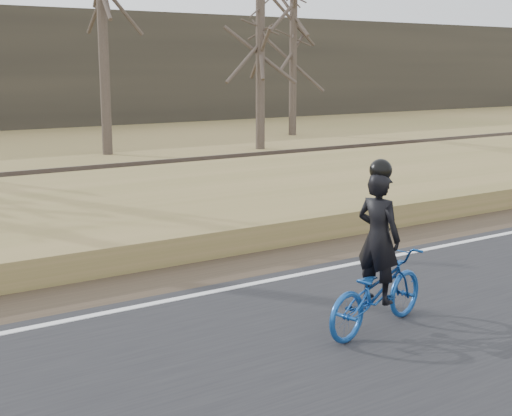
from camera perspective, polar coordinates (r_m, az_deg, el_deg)
cyclist at (r=8.54m, az=9.66°, el=-5.49°), size 1.88×1.00×2.05m
bare_tree_center at (r=26.13m, az=-12.12°, el=12.59°), size 0.36×0.36×7.66m
bare_tree_right at (r=27.32m, az=0.35°, el=12.27°), size 0.36×0.36×7.18m
bare_tree_far_right at (r=32.90m, az=2.99°, el=12.03°), size 0.36×0.36×7.11m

